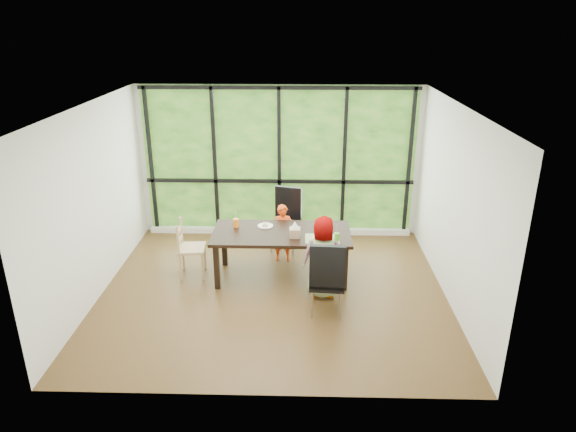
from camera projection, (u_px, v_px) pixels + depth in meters
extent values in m
plane|color=black|center=(273.00, 291.00, 7.61)|extent=(5.00, 5.00, 0.00)
plane|color=silver|center=(279.00, 162.00, 9.22)|extent=(5.00, 0.00, 5.00)
cube|color=#1C4713|center=(279.00, 162.00, 9.20)|extent=(4.80, 0.02, 2.65)
cube|color=silver|center=(280.00, 231.00, 9.60)|extent=(4.80, 0.12, 0.10)
cube|color=black|center=(282.00, 255.00, 7.89)|extent=(2.16, 1.17, 0.75)
cube|color=black|center=(285.00, 221.00, 8.75)|extent=(0.56, 0.56, 1.08)
cube|color=black|center=(327.00, 277.00, 6.88)|extent=(0.49, 0.49, 1.08)
cube|color=tan|center=(192.00, 248.00, 7.92)|extent=(0.43, 0.45, 0.90)
imported|color=#D93F0D|center=(283.00, 233.00, 8.40)|extent=(0.36, 0.25, 0.96)
imported|color=gray|center=(323.00, 257.00, 7.28)|extent=(0.61, 0.41, 1.21)
cube|color=tan|center=(322.00, 239.00, 7.51)|extent=(0.50, 0.36, 0.01)
cylinder|color=white|center=(265.00, 226.00, 7.96)|extent=(0.24, 0.24, 0.01)
cylinder|color=white|center=(320.00, 237.00, 7.55)|extent=(0.21, 0.21, 0.01)
cylinder|color=orange|center=(236.00, 223.00, 7.92)|extent=(0.08, 0.08, 0.13)
cylinder|color=#56B22D|center=(337.00, 237.00, 7.44)|extent=(0.07, 0.07, 0.12)
cube|color=tan|center=(295.00, 233.00, 7.56)|extent=(0.16, 0.16, 0.14)
cylinder|color=white|center=(236.00, 216.00, 7.88)|extent=(0.01, 0.04, 0.20)
cylinder|color=pink|center=(337.00, 231.00, 7.40)|extent=(0.01, 0.04, 0.20)
cone|color=white|center=(295.00, 225.00, 7.52)|extent=(0.12, 0.12, 0.11)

